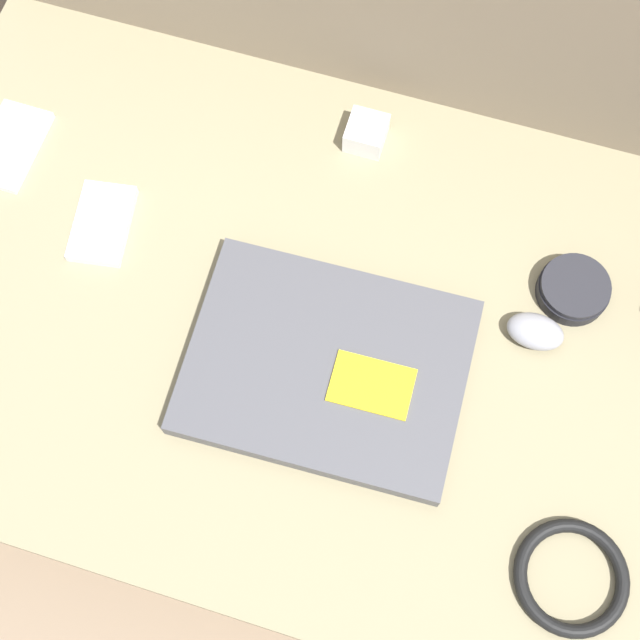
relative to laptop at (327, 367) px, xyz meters
name	(u,v)px	position (x,y,z in m)	size (l,w,h in m)	color
ground_plane	(320,367)	(-0.02, 0.05, -0.17)	(8.00, 8.00, 0.00)	#7A6651
couch_seat	(320,348)	(-0.02, 0.05, -0.09)	(1.07, 0.66, 0.16)	#847A5B
laptop	(327,367)	(0.00, 0.00, 0.00)	(0.32, 0.25, 0.03)	#47474C
computer_mouse	(535,331)	(0.21, 0.11, 0.00)	(0.07, 0.04, 0.03)	gray
speaker_puck	(574,289)	(0.25, 0.17, 0.00)	(0.08, 0.08, 0.03)	black
phone_silver	(102,223)	(-0.31, 0.10, -0.01)	(0.08, 0.11, 0.01)	silver
phone_black	(10,146)	(-0.46, 0.16, -0.01)	(0.07, 0.12, 0.01)	silver
charger_brick	(366,133)	(-0.04, 0.30, 0.00)	(0.05, 0.05, 0.03)	silver
cable_coil	(571,577)	(0.31, -0.14, -0.01)	(0.12, 0.12, 0.01)	black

